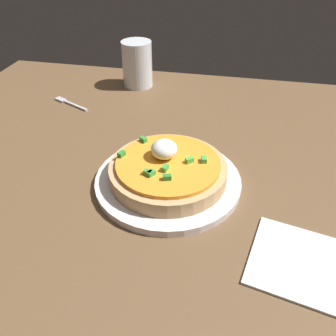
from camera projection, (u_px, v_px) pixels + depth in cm
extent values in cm
cube|color=brown|center=(149.00, 160.00, 66.49)|extent=(102.51, 81.76, 3.05)
cylinder|color=silver|center=(168.00, 181.00, 58.04)|extent=(24.22, 24.22, 1.28)
cylinder|color=tan|center=(168.00, 171.00, 56.89)|extent=(19.29, 19.29, 2.57)
cylinder|color=orange|center=(168.00, 164.00, 55.92)|extent=(16.96, 16.96, 0.65)
ellipsoid|color=white|center=(164.00, 149.00, 55.96)|extent=(4.29, 4.29, 3.04)
cube|color=#2D8C32|center=(122.00, 154.00, 56.83)|extent=(1.27, 1.50, 0.80)
cube|color=green|center=(148.00, 172.00, 52.83)|extent=(1.41, 1.04, 0.80)
cube|color=green|center=(189.00, 160.00, 55.45)|extent=(1.49, 1.44, 0.80)
cube|color=#338E39|center=(145.00, 140.00, 60.34)|extent=(1.51, 1.38, 0.80)
cube|color=#2D7D2D|center=(167.00, 177.00, 51.88)|extent=(1.46, 1.14, 0.80)
cube|color=green|center=(165.00, 168.00, 53.73)|extent=(1.07, 1.43, 0.80)
cube|color=green|center=(204.00, 160.00, 55.57)|extent=(1.08, 1.43, 0.80)
cube|color=green|center=(151.00, 173.00, 52.69)|extent=(1.37, 1.51, 0.80)
cylinder|color=silver|center=(137.00, 64.00, 87.67)|extent=(7.53, 7.53, 11.27)
cylinder|color=beige|center=(138.00, 70.00, 88.54)|extent=(6.62, 6.62, 7.56)
cube|color=#B7B7BC|center=(75.00, 106.00, 81.01)|extent=(7.23, 3.89, 0.50)
cube|color=#B7B7BC|center=(61.00, 100.00, 83.57)|extent=(3.13, 2.48, 0.50)
cube|color=white|center=(299.00, 262.00, 45.15)|extent=(14.65, 14.65, 0.40)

